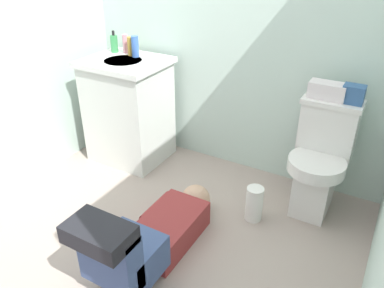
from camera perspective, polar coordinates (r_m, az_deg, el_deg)
name	(u,v)px	position (r m, az deg, el deg)	size (l,w,h in m)	color
ground_plane	(155,239)	(2.45, -5.54, -13.90)	(2.84, 3.09, 0.04)	#A39187
wall_back	(237,7)	(2.78, 6.74, 19.60)	(2.50, 0.08, 2.40)	silver
toilet	(320,160)	(2.59, 18.46, -2.26)	(0.36, 0.46, 0.75)	silver
vanity_cabinet	(129,109)	(3.08, -9.36, 5.10)	(0.60, 0.52, 0.82)	silver
faucet	(136,48)	(3.03, -8.38, 13.87)	(0.02, 0.02, 0.10)	silver
person_plumber	(150,236)	(2.19, -6.32, -13.37)	(0.39, 1.06, 0.52)	maroon
tissue_box	(327,90)	(2.49, 19.48, 7.50)	(0.22, 0.11, 0.10)	silver
toiletry_bag	(354,94)	(2.47, 22.87, 6.83)	(0.12, 0.09, 0.11)	#33598C
soap_dispenser	(114,44)	(3.13, -11.49, 14.42)	(0.06, 0.06, 0.17)	#388F50
bottle_pink	(125,44)	(3.09, -9.87, 14.46)	(0.04, 0.04, 0.14)	pink
bottle_amber	(131,46)	(3.02, -9.04, 14.16)	(0.05, 0.05, 0.14)	gold
bottle_blue	(135,47)	(2.97, -8.46, 14.12)	(0.05, 0.05, 0.15)	#3B66BD
paper_towel_roll	(254,204)	(2.52, 9.22, -8.72)	(0.11, 0.11, 0.24)	white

